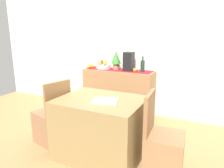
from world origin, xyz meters
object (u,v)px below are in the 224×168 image
(potted_plant, at_px, (116,58))
(open_book, at_px, (105,101))
(coffee_maker, at_px, (129,62))
(fruit_bowl, at_px, (103,66))
(chair_by_corner, at_px, (163,150))
(sideboard_console, at_px, (118,92))
(chair_near_window, at_px, (53,124))
(wine_bottle, at_px, (143,66))
(dining_table, at_px, (101,128))

(potted_plant, distance_m, open_book, 1.53)
(open_book, bearing_deg, coffee_maker, 82.36)
(fruit_bowl, xyz_separation_m, chair_by_corner, (1.45, -1.35, -0.62))
(sideboard_console, height_order, potted_plant, potted_plant)
(open_book, xyz_separation_m, chair_near_window, (-0.86, 0.06, -0.48))
(potted_plant, bearing_deg, wine_bottle, 0.00)
(fruit_bowl, bearing_deg, wine_bottle, 0.00)
(open_book, distance_m, chair_by_corner, 0.83)
(chair_near_window, bearing_deg, dining_table, 0.29)
(coffee_maker, bearing_deg, chair_by_corner, -55.16)
(open_book, bearing_deg, potted_plant, 91.66)
(dining_table, bearing_deg, chair_by_corner, -0.08)
(wine_bottle, height_order, dining_table, wine_bottle)
(wine_bottle, xyz_separation_m, open_book, (0.01, -1.41, -0.20))
(fruit_bowl, bearing_deg, sideboard_console, 0.00)
(fruit_bowl, relative_size, open_book, 0.97)
(open_book, distance_m, chair_near_window, 0.99)
(wine_bottle, bearing_deg, chair_near_window, -122.16)
(sideboard_console, distance_m, wine_bottle, 0.70)
(sideboard_console, bearing_deg, wine_bottle, 0.00)
(fruit_bowl, distance_m, wine_bottle, 0.77)
(sideboard_console, height_order, chair_by_corner, chair_by_corner)
(fruit_bowl, height_order, dining_table, fruit_bowl)
(dining_table, xyz_separation_m, chair_near_window, (-0.77, -0.00, -0.10))
(sideboard_console, relative_size, coffee_maker, 3.88)
(sideboard_console, height_order, chair_near_window, chair_near_window)
(coffee_maker, relative_size, dining_table, 0.33)
(wine_bottle, bearing_deg, dining_table, -93.52)
(dining_table, bearing_deg, chair_near_window, -179.71)
(wine_bottle, xyz_separation_m, potted_plant, (-0.50, 0.00, 0.10))
(wine_bottle, relative_size, potted_plant, 0.77)
(potted_plant, xyz_separation_m, chair_by_corner, (1.19, -1.35, -0.79))
(fruit_bowl, bearing_deg, open_book, -61.25)
(dining_table, relative_size, chair_near_window, 1.12)
(fruit_bowl, distance_m, chair_near_window, 1.50)
(fruit_bowl, xyz_separation_m, potted_plant, (0.26, 0.00, 0.17))
(sideboard_console, height_order, open_book, sideboard_console)
(coffee_maker, distance_m, open_book, 1.46)
(sideboard_console, height_order, wine_bottle, wine_bottle)
(fruit_bowl, height_order, potted_plant, potted_plant)
(coffee_maker, height_order, dining_table, coffee_maker)
(potted_plant, bearing_deg, open_book, -70.04)
(coffee_maker, bearing_deg, sideboard_console, 180.00)
(chair_near_window, bearing_deg, potted_plant, 75.55)
(fruit_bowl, xyz_separation_m, chair_near_window, (-0.09, -1.36, -0.62))
(sideboard_console, bearing_deg, chair_near_window, -106.43)
(coffee_maker, xyz_separation_m, open_book, (0.27, -1.41, -0.26))
(coffee_maker, height_order, potted_plant, potted_plant)
(open_book, bearing_deg, wine_bottle, 72.08)
(dining_table, height_order, chair_near_window, chair_near_window)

